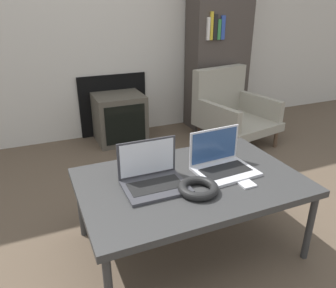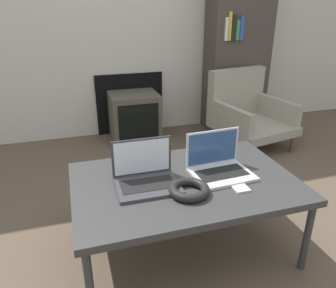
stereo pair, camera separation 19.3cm
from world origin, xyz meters
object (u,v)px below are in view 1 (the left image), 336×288
Objects in this scene: headphones at (198,188)px; armchair at (230,108)px; laptop_left at (153,177)px; laptop_right at (221,162)px; tv at (120,118)px; phone at (244,182)px.

armchair reaches higher than headphones.
laptop_left is 0.97× the size of laptop_right.
laptop_left is at bearing -99.45° from tv.
phone is at bearing -20.45° from laptop_left.
laptop_left is 0.24m from headphones.
armchair is (0.90, 1.27, -0.17)m from laptop_right.
laptop_right is 0.70× the size of tv.
headphones is 0.26m from phone.
laptop_left reaches higher than headphones.
laptop_left reaches higher than phone.
tv is (-0.13, 1.64, -0.24)m from laptop_right.
phone is 1.83m from tv.
phone is 0.27× the size of tv.
laptop_left is at bearing 158.95° from phone.
phone is 0.16× the size of armchair.
laptop_right is at bearing 100.92° from phone.
laptop_right is 1.64× the size of headphones.
laptop_right is at bearing 0.59° from laptop_left.
laptop_right is (0.40, -0.00, 0.00)m from laptop_left.
laptop_right is 1.66m from tv.
phone is (0.43, -0.17, -0.04)m from laptop_left.
laptop_right is 0.43× the size of armchair.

